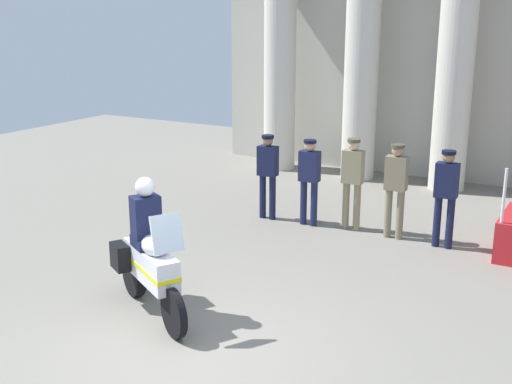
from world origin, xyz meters
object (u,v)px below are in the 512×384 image
(officer_in_row_2, at_px, (353,177))
(officer_in_row_3, at_px, (396,183))
(officer_in_row_1, at_px, (309,175))
(officer_in_row_4, at_px, (446,191))
(officer_in_row_0, at_px, (268,170))
(motorcycle_with_rider, at_px, (149,258))

(officer_in_row_2, bearing_deg, officer_in_row_3, 173.22)
(officer_in_row_1, height_order, officer_in_row_4, officer_in_row_4)
(officer_in_row_4, bearing_deg, officer_in_row_3, -4.92)
(officer_in_row_1, bearing_deg, officer_in_row_0, 0.20)
(motorcycle_with_rider, bearing_deg, officer_in_row_0, 128.43)
(officer_in_row_1, relative_size, officer_in_row_4, 0.97)
(officer_in_row_0, height_order, motorcycle_with_rider, motorcycle_with_rider)
(officer_in_row_1, xyz_separation_m, officer_in_row_4, (2.56, 0.03, 0.03))
(officer_in_row_1, bearing_deg, motorcycle_with_rider, 85.41)
(motorcycle_with_rider, bearing_deg, officer_in_row_2, 107.62)
(officer_in_row_0, xyz_separation_m, officer_in_row_1, (0.88, 0.03, -0.01))
(officer_in_row_2, bearing_deg, motorcycle_with_rider, 75.79)
(officer_in_row_0, distance_m, officer_in_row_4, 3.45)
(officer_in_row_2, xyz_separation_m, motorcycle_with_rider, (-1.04, -4.68, -0.23))
(officer_in_row_4, height_order, motorcycle_with_rider, motorcycle_with_rider)
(officer_in_row_2, bearing_deg, officer_in_row_0, 4.44)
(officer_in_row_4, xyz_separation_m, motorcycle_with_rider, (-2.79, -4.56, -0.22))
(officer_in_row_3, relative_size, officer_in_row_4, 1.01)
(officer_in_row_4, bearing_deg, officer_in_row_0, -0.77)
(officer_in_row_3, bearing_deg, motorcycle_with_rider, 65.99)
(officer_in_row_0, relative_size, officer_in_row_2, 0.97)
(officer_in_row_1, bearing_deg, officer_in_row_2, -171.02)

